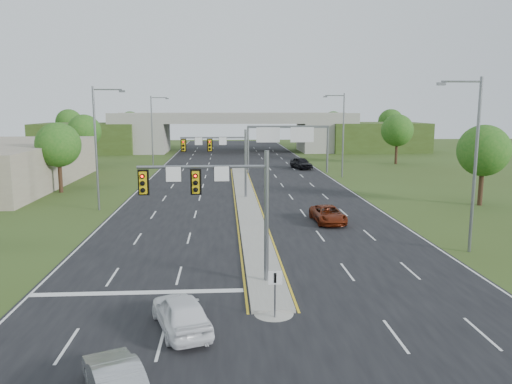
{
  "coord_description": "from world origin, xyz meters",
  "views": [
    {
      "loc": [
        -2.13,
        -24.99,
        9.12
      ],
      "look_at": [
        0.17,
        11.14,
        3.0
      ],
      "focal_mm": 35.0,
      "sensor_mm": 36.0,
      "label": 1
    }
  ],
  "objects_px": {
    "signal_mast_near": "(222,196)",
    "car_silver": "(115,381)",
    "keep_right_sign": "(275,286)",
    "signal_mast_far": "(223,152)",
    "car_far_a": "(328,214)",
    "car_far_c": "(301,163)",
    "car_white": "(181,312)",
    "sign_gantry": "(287,136)",
    "overpass": "(234,135)"
  },
  "relations": [
    {
      "from": "signal_mast_near",
      "to": "car_silver",
      "type": "height_order",
      "value": "signal_mast_near"
    },
    {
      "from": "keep_right_sign",
      "to": "signal_mast_far",
      "type": "bearing_deg",
      "value": 94.39
    },
    {
      "from": "car_far_a",
      "to": "car_far_c",
      "type": "xyz_separation_m",
      "value": [
        3.33,
        35.73,
        0.19
      ]
    },
    {
      "from": "car_far_a",
      "to": "car_white",
      "type": "bearing_deg",
      "value": -120.88
    },
    {
      "from": "car_silver",
      "to": "car_far_a",
      "type": "bearing_deg",
      "value": -139.61
    },
    {
      "from": "sign_gantry",
      "to": "car_far_c",
      "type": "relative_size",
      "value": 2.29
    },
    {
      "from": "signal_mast_near",
      "to": "overpass",
      "type": "bearing_deg",
      "value": 88.38
    },
    {
      "from": "car_white",
      "to": "car_far_c",
      "type": "relative_size",
      "value": 0.89
    },
    {
      "from": "signal_mast_near",
      "to": "signal_mast_far",
      "type": "distance_m",
      "value": 25.0
    },
    {
      "from": "signal_mast_near",
      "to": "sign_gantry",
      "type": "xyz_separation_m",
      "value": [
        8.95,
        44.99,
        0.51
      ]
    },
    {
      "from": "overpass",
      "to": "car_far_a",
      "type": "xyz_separation_m",
      "value": [
        6.12,
        -66.32,
        -2.86
      ]
    },
    {
      "from": "car_silver",
      "to": "car_far_c",
      "type": "distance_m",
      "value": 61.65
    },
    {
      "from": "car_white",
      "to": "car_silver",
      "type": "bearing_deg",
      "value": 53.73
    },
    {
      "from": "car_white",
      "to": "car_far_a",
      "type": "relative_size",
      "value": 0.93
    },
    {
      "from": "signal_mast_near",
      "to": "overpass",
      "type": "relative_size",
      "value": 0.09
    },
    {
      "from": "keep_right_sign",
      "to": "car_far_c",
      "type": "relative_size",
      "value": 0.44
    },
    {
      "from": "sign_gantry",
      "to": "car_white",
      "type": "xyz_separation_m",
      "value": [
        -10.67,
        -50.29,
        -4.45
      ]
    },
    {
      "from": "car_white",
      "to": "car_silver",
      "type": "height_order",
      "value": "car_white"
    },
    {
      "from": "keep_right_sign",
      "to": "overpass",
      "type": "xyz_separation_m",
      "value": [
        0.0,
        84.53,
        2.04
      ]
    },
    {
      "from": "signal_mast_near",
      "to": "keep_right_sign",
      "type": "relative_size",
      "value": 3.18
    },
    {
      "from": "car_white",
      "to": "car_far_a",
      "type": "distance_m",
      "value": 21.57
    },
    {
      "from": "signal_mast_far",
      "to": "car_far_a",
      "type": "height_order",
      "value": "signal_mast_far"
    },
    {
      "from": "keep_right_sign",
      "to": "overpass",
      "type": "bearing_deg",
      "value": 90.0
    },
    {
      "from": "signal_mast_far",
      "to": "sign_gantry",
      "type": "height_order",
      "value": "signal_mast_far"
    },
    {
      "from": "sign_gantry",
      "to": "signal_mast_near",
      "type": "bearing_deg",
      "value": -101.25
    },
    {
      "from": "sign_gantry",
      "to": "keep_right_sign",
      "type": "bearing_deg",
      "value": -97.7
    },
    {
      "from": "sign_gantry",
      "to": "car_far_a",
      "type": "bearing_deg",
      "value": -91.02
    },
    {
      "from": "sign_gantry",
      "to": "car_white",
      "type": "relative_size",
      "value": 2.57
    },
    {
      "from": "keep_right_sign",
      "to": "car_silver",
      "type": "xyz_separation_m",
      "value": [
        -5.61,
        -5.85,
        -0.81
      ]
    },
    {
      "from": "signal_mast_near",
      "to": "keep_right_sign",
      "type": "height_order",
      "value": "signal_mast_near"
    },
    {
      "from": "sign_gantry",
      "to": "overpass",
      "type": "relative_size",
      "value": 0.14
    },
    {
      "from": "signal_mast_near",
      "to": "overpass",
      "type": "xyz_separation_m",
      "value": [
        2.26,
        80.07,
        -1.17
      ]
    },
    {
      "from": "car_far_a",
      "to": "signal_mast_far",
      "type": "bearing_deg",
      "value": 123.79
    },
    {
      "from": "car_far_a",
      "to": "sign_gantry",
      "type": "bearing_deg",
      "value": 86.05
    },
    {
      "from": "car_white",
      "to": "car_silver",
      "type": "xyz_separation_m",
      "value": [
        -1.63,
        -5.0,
        -0.08
      ]
    },
    {
      "from": "signal_mast_near",
      "to": "car_far_c",
      "type": "height_order",
      "value": "signal_mast_near"
    },
    {
      "from": "car_far_c",
      "to": "sign_gantry",
      "type": "bearing_deg",
      "value": -136.54
    },
    {
      "from": "keep_right_sign",
      "to": "car_far_c",
      "type": "height_order",
      "value": "keep_right_sign"
    },
    {
      "from": "car_far_a",
      "to": "car_far_c",
      "type": "height_order",
      "value": "car_far_c"
    },
    {
      "from": "overpass",
      "to": "keep_right_sign",
      "type": "bearing_deg",
      "value": -90.0
    },
    {
      "from": "signal_mast_near",
      "to": "overpass",
      "type": "height_order",
      "value": "overpass"
    },
    {
      "from": "overpass",
      "to": "car_far_c",
      "type": "xyz_separation_m",
      "value": [
        9.46,
        -30.59,
        -2.67
      ]
    },
    {
      "from": "overpass",
      "to": "car_far_c",
      "type": "distance_m",
      "value": 32.13
    },
    {
      "from": "car_silver",
      "to": "car_far_a",
      "type": "relative_size",
      "value": 0.87
    },
    {
      "from": "car_far_a",
      "to": "car_far_c",
      "type": "bearing_deg",
      "value": 81.75
    },
    {
      "from": "signal_mast_near",
      "to": "car_far_a",
      "type": "relative_size",
      "value": 1.45
    },
    {
      "from": "signal_mast_far",
      "to": "car_silver",
      "type": "height_order",
      "value": "signal_mast_far"
    },
    {
      "from": "signal_mast_near",
      "to": "car_silver",
      "type": "distance_m",
      "value": 11.55
    },
    {
      "from": "signal_mast_far",
      "to": "car_white",
      "type": "height_order",
      "value": "signal_mast_far"
    },
    {
      "from": "signal_mast_far",
      "to": "car_silver",
      "type": "distance_m",
      "value": 35.69
    }
  ]
}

